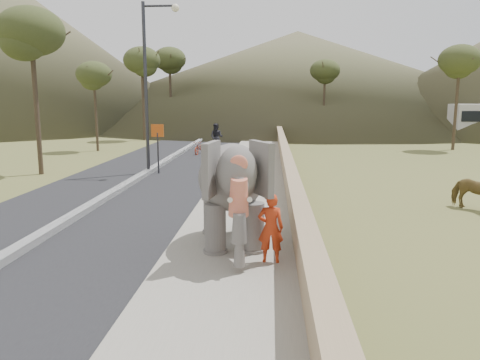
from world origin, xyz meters
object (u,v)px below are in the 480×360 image
elephant_and_man (233,191)px  motorcyclist (209,142)px  lamppost (152,71)px  cow (474,191)px

elephant_and_man → motorcyclist: elephant_and_man is taller
elephant_and_man → motorcyclist: (-3.06, 19.01, -0.58)m
elephant_and_man → lamppost: bearing=113.0°
cow → motorcyclist: 18.04m
lamppost → elephant_and_man: (4.71, -11.10, -3.46)m
lamppost → elephant_and_man: lamppost is taller
cow → elephant_and_man: size_ratio=0.40×
lamppost → elephant_and_man: bearing=-67.0°
lamppost → elephant_and_man: size_ratio=2.13×
elephant_and_man → motorcyclist: size_ratio=1.83×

